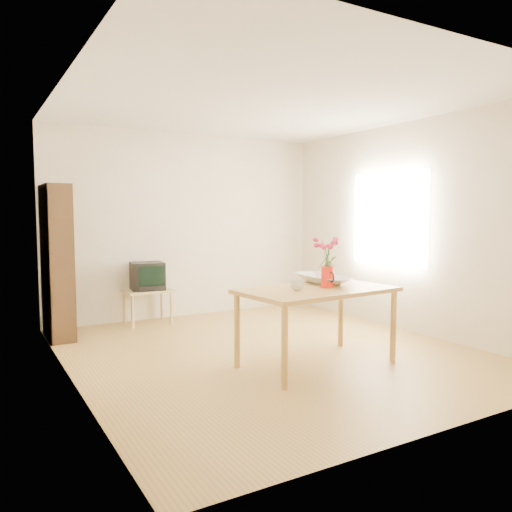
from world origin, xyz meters
TOP-DOWN VIEW (x-y plane):
  - room at (0.03, 0.00)m, footprint 4.50×4.50m
  - table at (0.14, -0.62)m, footprint 1.55×0.97m
  - tv_stand at (-0.70, 1.97)m, footprint 0.60×0.45m
  - bookshelf at (-1.85, 1.75)m, footprint 0.28×0.70m
  - pitcher at (0.27, -0.61)m, footprint 0.14×0.21m
  - flowers at (0.27, -0.62)m, footprint 0.23×0.23m
  - mug at (-0.09, -0.62)m, footprint 0.17×0.17m
  - bowl at (0.41, -0.36)m, footprint 0.56×0.56m
  - teacup_a at (0.37, -0.36)m, footprint 0.10×0.10m
  - teacup_b at (0.45, -0.34)m, footprint 0.09×0.09m
  - television at (-0.70, 1.98)m, footprint 0.47×0.45m

SIDE VIEW (x-z plane):
  - tv_stand at x=-0.70m, z-range 0.16..0.62m
  - television at x=-0.70m, z-range 0.46..0.83m
  - table at x=0.14m, z-range 0.30..1.05m
  - mug at x=-0.09m, z-range 0.75..0.85m
  - bookshelf at x=-1.85m, z-range -0.06..1.74m
  - pitcher at x=0.27m, z-range 0.74..0.95m
  - teacup_a at x=0.37m, z-range 0.91..0.98m
  - teacup_b at x=0.45m, z-range 0.91..0.98m
  - bowl at x=0.41m, z-range 0.75..1.23m
  - flowers at x=0.27m, z-range 0.95..1.28m
  - room at x=0.03m, z-range -0.95..3.55m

